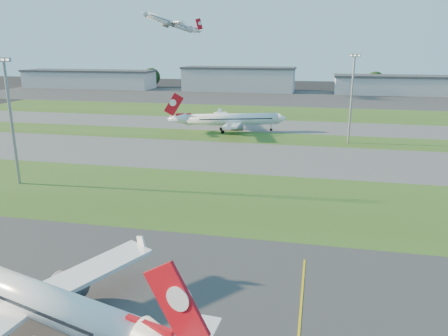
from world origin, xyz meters
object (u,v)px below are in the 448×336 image
(airliner_taxiing, at_px, (231,120))
(light_mast_west, at_px, (10,114))
(light_mast_centre, at_px, (352,93))
(airliner_parked, at_px, (32,299))

(airliner_taxiing, height_order, light_mast_west, light_mast_west)
(light_mast_west, bearing_deg, light_mast_centre, 38.66)
(airliner_parked, bearing_deg, light_mast_centre, 86.33)
(light_mast_centre, bearing_deg, light_mast_west, -141.34)
(airliner_parked, relative_size, light_mast_centre, 1.32)
(light_mast_west, bearing_deg, airliner_parked, -51.91)
(airliner_taxiing, bearing_deg, airliner_parked, 72.94)
(airliner_taxiing, distance_m, light_mast_west, 74.20)
(light_mast_centre, bearing_deg, airliner_parked, -109.93)
(airliner_taxiing, bearing_deg, light_mast_centre, 147.38)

